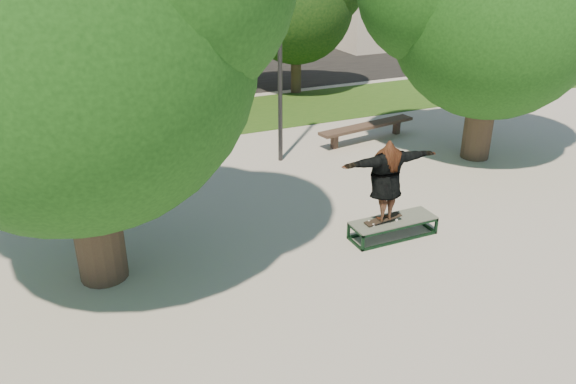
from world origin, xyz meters
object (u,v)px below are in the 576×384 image
lamppost (280,43)px  grind_box (393,228)px  tree_right (492,2)px  bench (367,127)px  car_dark (156,75)px  car_silver_b (170,59)px  car_grey (184,68)px  tree_left (58,22)px

lamppost → grind_box: lamppost is taller
tree_right → bench: bearing=129.5°
lamppost → grind_box: size_ratio=3.39×
tree_right → car_dark: size_ratio=1.48×
car_silver_b → car_grey: bearing=-81.8°
grind_box → bench: 5.92m
tree_left → tree_right: 10.41m
tree_right → grind_box: bearing=-147.0°
car_grey → car_dark: bearing=-151.4°
lamppost → car_silver_b: lamppost is taller
tree_left → tree_right: bearing=11.0°
grind_box → car_dark: size_ratio=0.41×
grind_box → car_grey: bearing=92.1°
tree_right → bench: 4.75m
tree_left → car_silver_b: bearing=71.7°
car_grey → car_silver_b: car_silver_b is taller
lamppost → car_grey: size_ratio=1.18×
grind_box → bench: bench is taller
tree_left → car_grey: bearing=69.1°
car_silver_b → grind_box: bearing=-86.4°
tree_left → car_silver_b: size_ratio=1.25×
tree_left → car_silver_b: (4.93, 14.93, -3.60)m
grind_box → car_grey: 14.38m
tree_right → bench: tree_right is taller
tree_right → lamppost: bearing=158.7°
bench → car_dark: car_dark is taller
grind_box → car_silver_b: (-0.73, 15.90, 0.64)m
tree_left → car_dark: bearing=73.0°
tree_left → lamppost: tree_left is taller
bench → car_grey: bearing=100.2°
bench → car_grey: 9.61m
car_silver_b → tree_left: bearing=-107.3°
bench → car_dark: 9.25m
tree_left → car_grey: (5.12, 13.39, -3.70)m
lamppost → grind_box: (0.36, -4.87, -2.96)m
tree_right → car_dark: bearing=121.6°
grind_box → tree_right: bearing=33.0°
car_dark → tree_right: bearing=-60.7°
tree_left → grind_box: size_ratio=3.95×
bench → car_silver_b: (-3.36, 10.61, 0.40)m
car_silver_b → bench: bearing=-71.5°
grind_box → car_grey: car_grey is taller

